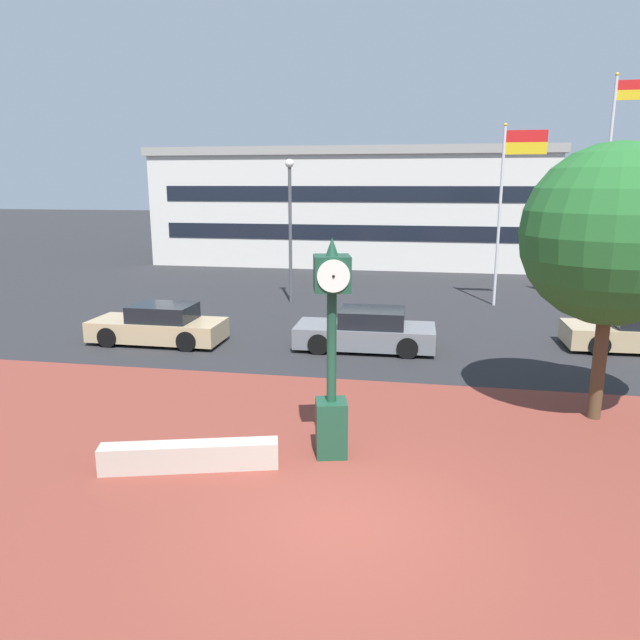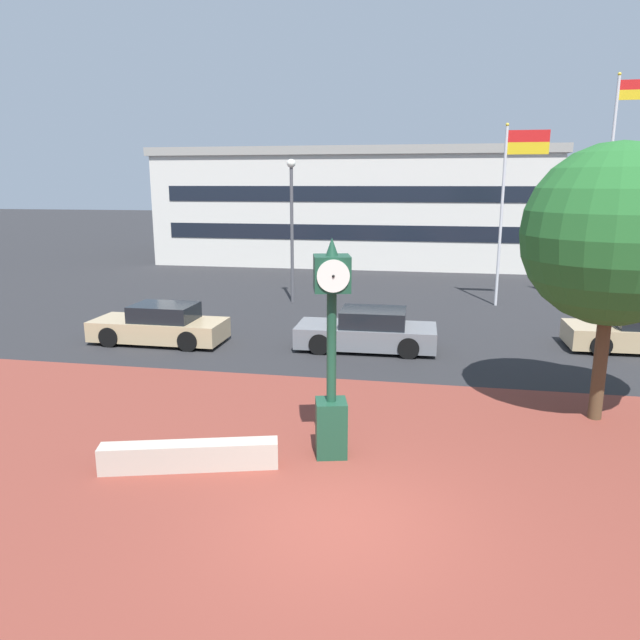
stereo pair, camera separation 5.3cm
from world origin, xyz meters
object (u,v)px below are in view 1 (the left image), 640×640
Objects in this scene: car_street_far at (639,332)px; flagpole_secondary at (609,180)px; car_street_near at (159,326)px; street_clock at (332,359)px; flagpole_primary at (506,198)px; car_street_mid at (367,331)px; civic_building at (358,204)px; street_lamp_post at (290,215)px; plaza_tree at (621,239)px.

flagpole_secondary is (0.39, 6.48, 4.65)m from car_street_far.
car_street_near and car_street_far have the same top height.
street_clock is 16.37m from flagpole_primary.
car_street_mid is at bearing 77.05° from street_clock.
street_clock is 32.90m from civic_building.
flagpole_secondary reaches higher than car_street_far.
civic_building is (-3.37, 32.68, 1.69)m from street_clock.
street_clock reaches higher than car_street_mid.
car_street_near is 0.47× the size of flagpole_secondary.
flagpole_primary is (4.74, 15.46, 2.56)m from street_clock.
car_street_mid is 0.47× the size of flagpole_secondary.
plaza_tree is at bearing -49.78° from street_lamp_post.
car_street_far is 8.34m from flagpole_primary.
plaza_tree is 8.11m from car_street_mid.
flagpole_primary is 8.96m from street_lamp_post.
street_clock is 6.70m from plaza_tree.
civic_building is at bearing 87.55° from street_lamp_post.
civic_building is 18.14m from street_lamp_post.
street_lamp_post is (-0.77, -18.12, 0.14)m from civic_building.
flagpole_primary reaches higher than street_lamp_post.
civic_building is at bearing 24.85° from car_street_far.
plaza_tree is 15.15m from street_lamp_post.
street_clock is at bearing -74.12° from street_lamp_post.
street_lamp_post is (2.68, 7.41, 3.18)m from car_street_near.
car_street_near is 0.17× the size of civic_building.
car_street_far is at bearing -61.68° from flagpole_primary.
civic_building reaches higher than car_street_near.
plaza_tree is at bearing -73.12° from civic_building.
civic_building is at bearing 124.85° from flagpole_secondary.
plaza_tree is 31.03m from civic_building.
flagpole_secondary is at bearing 47.07° from street_clock.
car_street_near is at bearing 119.91° from street_clock.
car_street_near is 1.00× the size of car_street_far.
flagpole_secondary is at bearing 76.55° from plaza_tree.
flagpole_secondary is at bearing 0.00° from flagpole_primary.
car_street_mid is 25.48m from civic_building.
flagpole_primary is at bearing -53.87° from car_street_near.
flagpole_primary is at bearing 27.09° from car_street_far.
car_street_near is 6.73m from car_street_mid.
car_street_mid is 0.59× the size of flagpole_primary.
civic_building is at bearing -7.28° from car_street_near.
flagpole_primary is at bearing -32.73° from car_street_mid.
flagpole_secondary reaches higher than car_street_mid.
plaza_tree is at bearing -129.73° from car_street_mid.
car_street_mid is 8.46m from car_street_far.
street_clock is 15.25m from street_lamp_post.
car_street_mid is (-5.75, 4.61, -3.38)m from plaza_tree.
car_street_near is 15.17m from car_street_far.
street_clock is at bearing 136.23° from car_street_far.
street_clock is 0.56× the size of flagpole_primary.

